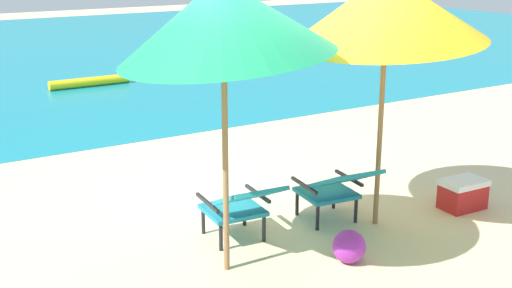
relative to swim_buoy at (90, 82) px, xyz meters
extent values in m
plane|color=beige|center=(-0.63, -3.50, -0.10)|extent=(40.00, 40.00, 0.00)
cube|color=teal|center=(-0.63, 4.83, -0.09)|extent=(40.00, 18.00, 0.01)
cylinder|color=yellow|center=(0.00, 0.00, 0.00)|extent=(1.60, 0.18, 0.18)
cube|color=teal|center=(-1.13, -7.67, 0.18)|extent=(0.56, 0.54, 0.04)
cube|color=teal|center=(-1.16, -8.03, 0.45)|extent=(0.56, 0.56, 0.27)
cylinder|color=black|center=(-1.33, -7.44, 0.03)|extent=(0.04, 0.04, 0.26)
cylinder|color=black|center=(-0.89, -7.48, 0.03)|extent=(0.04, 0.04, 0.26)
cylinder|color=black|center=(-1.36, -7.86, 0.03)|extent=(0.04, 0.04, 0.26)
cylinder|color=black|center=(-0.92, -7.90, 0.03)|extent=(0.04, 0.04, 0.26)
cube|color=black|center=(-1.38, -7.65, 0.30)|extent=(0.07, 0.50, 0.03)
cube|color=black|center=(-0.87, -7.69, 0.30)|extent=(0.07, 0.50, 0.03)
cube|color=teal|center=(-0.10, -7.77, 0.18)|extent=(0.57, 0.56, 0.04)
cube|color=teal|center=(-0.14, -8.13, 0.45)|extent=(0.58, 0.57, 0.27)
cylinder|color=black|center=(-0.29, -7.54, 0.03)|extent=(0.04, 0.04, 0.26)
cylinder|color=black|center=(0.15, -7.59, 0.03)|extent=(0.04, 0.04, 0.26)
cylinder|color=black|center=(-0.34, -7.95, 0.03)|extent=(0.04, 0.04, 0.26)
cylinder|color=black|center=(0.10, -8.00, 0.03)|extent=(0.04, 0.04, 0.26)
cube|color=black|center=(-0.36, -7.74, 0.30)|extent=(0.09, 0.50, 0.03)
cube|color=black|center=(0.16, -7.80, 0.30)|extent=(0.09, 0.50, 0.03)
cylinder|color=olive|center=(-1.50, -8.21, 0.83)|extent=(0.05, 0.05, 1.86)
cone|color=#1E9E60|center=(-1.50, -8.21, 2.04)|extent=(2.03, 1.99, 0.78)
cylinder|color=olive|center=(0.25, -8.12, 0.82)|extent=(0.05, 0.05, 1.84)
cone|color=yellow|center=(0.25, -8.12, 2.03)|extent=(2.21, 2.17, 0.78)
sphere|color=purple|center=(-0.52, -8.65, 0.05)|extent=(0.30, 0.30, 0.30)
cube|color=red|center=(1.30, -8.30, 0.03)|extent=(0.46, 0.32, 0.26)
cube|color=white|center=(1.30, -8.30, 0.19)|extent=(0.48, 0.34, 0.06)
camera|label=1|loc=(-4.01, -12.77, 2.57)|focal=46.90mm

